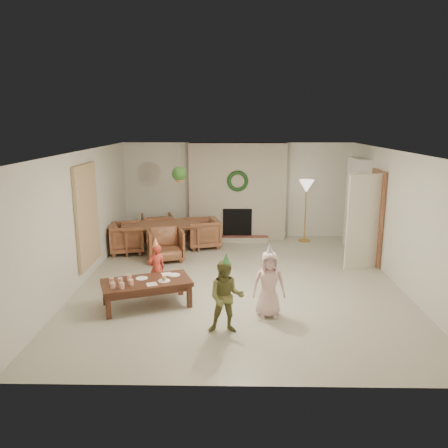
{
  "coord_description": "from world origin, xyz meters",
  "views": [
    {
      "loc": [
        -0.15,
        -8.12,
        3.05
      ],
      "look_at": [
        -0.3,
        0.4,
        1.05
      ],
      "focal_mm": 35.4,
      "sensor_mm": 36.0,
      "label": 1
    }
  ],
  "objects_px": {
    "dining_table": "(161,237)",
    "child_red": "(156,269)",
    "child_plaid": "(226,297)",
    "dining_chair_left": "(127,238)",
    "dining_chair_right": "(203,233)",
    "child_pink": "(269,284)",
    "coffee_table_top": "(146,283)",
    "dining_chair_near": "(165,245)",
    "dining_chair_far": "(157,228)"
  },
  "relations": [
    {
      "from": "dining_table",
      "to": "child_pink",
      "type": "relative_size",
      "value": 1.73
    },
    {
      "from": "dining_table",
      "to": "child_pink",
      "type": "bearing_deg",
      "value": -73.49
    },
    {
      "from": "dining_table",
      "to": "child_plaid",
      "type": "height_order",
      "value": "child_plaid"
    },
    {
      "from": "coffee_table_top",
      "to": "dining_table",
      "type": "bearing_deg",
      "value": 74.1
    },
    {
      "from": "dining_chair_near",
      "to": "child_plaid",
      "type": "xyz_separation_m",
      "value": [
        1.4,
        -3.43,
        0.19
      ]
    },
    {
      "from": "child_plaid",
      "to": "dining_chair_near",
      "type": "bearing_deg",
      "value": 113.16
    },
    {
      "from": "coffee_table_top",
      "to": "child_pink",
      "type": "bearing_deg",
      "value": -30.52
    },
    {
      "from": "dining_chair_near",
      "to": "dining_chair_left",
      "type": "xyz_separation_m",
      "value": [
        -1.0,
        0.56,
        0.0
      ]
    },
    {
      "from": "child_pink",
      "to": "child_red",
      "type": "bearing_deg",
      "value": 151.81
    },
    {
      "from": "dining_chair_far",
      "to": "child_plaid",
      "type": "xyz_separation_m",
      "value": [
        1.84,
        -5.0,
        0.19
      ]
    },
    {
      "from": "child_red",
      "to": "child_pink",
      "type": "distance_m",
      "value": 2.14
    },
    {
      "from": "dining_chair_left",
      "to": "dining_chair_right",
      "type": "bearing_deg",
      "value": -90.0
    },
    {
      "from": "dining_chair_far",
      "to": "dining_chair_right",
      "type": "bearing_deg",
      "value": 141.34
    },
    {
      "from": "dining_chair_right",
      "to": "child_plaid",
      "type": "relative_size",
      "value": 0.72
    },
    {
      "from": "dining_chair_left",
      "to": "child_pink",
      "type": "relative_size",
      "value": 0.74
    },
    {
      "from": "child_red",
      "to": "child_pink",
      "type": "relative_size",
      "value": 0.86
    },
    {
      "from": "dining_chair_left",
      "to": "dining_table",
      "type": "bearing_deg",
      "value": -90.0
    },
    {
      "from": "dining_chair_near",
      "to": "dining_chair_right",
      "type": "distance_m",
      "value": 1.3
    },
    {
      "from": "dining_table",
      "to": "child_pink",
      "type": "height_order",
      "value": "child_pink"
    },
    {
      "from": "coffee_table_top",
      "to": "child_plaid",
      "type": "bearing_deg",
      "value": -54.96
    },
    {
      "from": "child_plaid",
      "to": "child_pink",
      "type": "bearing_deg",
      "value": 41.46
    },
    {
      "from": "coffee_table_top",
      "to": "child_plaid",
      "type": "relative_size",
      "value": 1.33
    },
    {
      "from": "child_pink",
      "to": "dining_chair_left",
      "type": "bearing_deg",
      "value": 128.95
    },
    {
      "from": "coffee_table_top",
      "to": "child_pink",
      "type": "distance_m",
      "value": 2.05
    },
    {
      "from": "dining_table",
      "to": "dining_chair_left",
      "type": "xyz_separation_m",
      "value": [
        -0.78,
        -0.22,
        0.03
      ]
    },
    {
      "from": "child_red",
      "to": "dining_chair_left",
      "type": "bearing_deg",
      "value": -100.62
    },
    {
      "from": "dining_table",
      "to": "child_pink",
      "type": "xyz_separation_m",
      "value": [
        2.28,
        -3.64,
        0.21
      ]
    },
    {
      "from": "dining_chair_far",
      "to": "child_plaid",
      "type": "height_order",
      "value": "child_plaid"
    },
    {
      "from": "dining_chair_far",
      "to": "coffee_table_top",
      "type": "distance_m",
      "value": 4.11
    },
    {
      "from": "dining_table",
      "to": "child_red",
      "type": "bearing_deg",
      "value": -98.28
    },
    {
      "from": "child_plaid",
      "to": "dining_chair_far",
      "type": "bearing_deg",
      "value": 111.13
    },
    {
      "from": "dining_chair_far",
      "to": "dining_chair_left",
      "type": "xyz_separation_m",
      "value": [
        -0.56,
        -1.0,
        0.0
      ]
    },
    {
      "from": "dining_chair_near",
      "to": "dining_chair_left",
      "type": "bearing_deg",
      "value": 135.0
    },
    {
      "from": "dining_table",
      "to": "coffee_table_top",
      "type": "distance_m",
      "value": 3.3
    },
    {
      "from": "dining_chair_left",
      "to": "child_red",
      "type": "distance_m",
      "value": 2.76
    },
    {
      "from": "dining_chair_right",
      "to": "child_plaid",
      "type": "height_order",
      "value": "child_plaid"
    },
    {
      "from": "dining_chair_right",
      "to": "coffee_table_top",
      "type": "bearing_deg",
      "value": -26.78
    },
    {
      "from": "dining_chair_right",
      "to": "dining_chair_near",
      "type": "bearing_deg",
      "value": -51.34
    },
    {
      "from": "child_pink",
      "to": "dining_chair_right",
      "type": "bearing_deg",
      "value": 105.54
    },
    {
      "from": "dining_chair_far",
      "to": "child_red",
      "type": "distance_m",
      "value": 3.56
    },
    {
      "from": "dining_chair_far",
      "to": "coffee_table_top",
      "type": "relative_size",
      "value": 0.54
    },
    {
      "from": "dining_chair_far",
      "to": "dining_chair_left",
      "type": "height_order",
      "value": "same"
    },
    {
      "from": "dining_chair_near",
      "to": "child_plaid",
      "type": "relative_size",
      "value": 0.72
    },
    {
      "from": "dining_chair_near",
      "to": "dining_chair_right",
      "type": "height_order",
      "value": "same"
    },
    {
      "from": "child_pink",
      "to": "dining_chair_near",
      "type": "bearing_deg",
      "value": 122.94
    },
    {
      "from": "dining_table",
      "to": "dining_chair_right",
      "type": "xyz_separation_m",
      "value": [
        0.98,
        0.27,
        0.03
      ]
    },
    {
      "from": "dining_chair_right",
      "to": "coffee_table_top",
      "type": "distance_m",
      "value": 3.64
    },
    {
      "from": "child_red",
      "to": "child_pink",
      "type": "xyz_separation_m",
      "value": [
        1.94,
        -0.91,
        0.07
      ]
    },
    {
      "from": "dining_table",
      "to": "coffee_table_top",
      "type": "relative_size",
      "value": 1.27
    },
    {
      "from": "dining_chair_right",
      "to": "child_pink",
      "type": "height_order",
      "value": "child_pink"
    }
  ]
}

